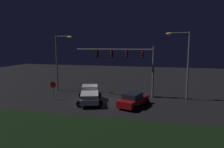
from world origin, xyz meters
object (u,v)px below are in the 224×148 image
stop_sign (53,87)px  pickup_truck (90,94)px  car_sedan (133,100)px  traffic_signal_gantry (127,58)px  street_lamp_left (60,56)px  street_lamp_right (184,57)px

stop_sign → pickup_truck: bearing=-1.6°
car_sedan → traffic_signal_gantry: size_ratio=0.46×
traffic_signal_gantry → street_lamp_left: bearing=175.1°
street_lamp_right → street_lamp_left: bearing=176.9°
traffic_signal_gantry → street_lamp_left: (-9.86, 0.84, 0.03)m
car_sedan → street_lamp_right: 8.30m
traffic_signal_gantry → street_lamp_right: 6.94m
street_lamp_right → pickup_truck: bearing=-160.0°
pickup_truck → car_sedan: bearing=-114.3°
traffic_signal_gantry → street_lamp_right: (6.94, -0.08, 0.19)m
street_lamp_right → stop_sign: (-15.45, -3.74, -3.66)m
pickup_truck → street_lamp_left: street_lamp_left is taller
traffic_signal_gantry → street_lamp_left: size_ratio=1.29×
stop_sign → street_lamp_left: bearing=106.1°
pickup_truck → street_lamp_left: size_ratio=0.72×
car_sedan → stop_sign: 10.08m
traffic_signal_gantry → stop_sign: bearing=-155.9°
traffic_signal_gantry → street_lamp_right: street_lamp_right is taller
car_sedan → pickup_truck: bearing=103.7°
pickup_truck → street_lamp_right: 12.09m
street_lamp_left → stop_sign: bearing=-73.9°
pickup_truck → street_lamp_left: 8.79m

